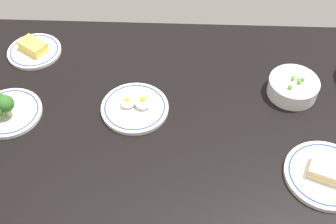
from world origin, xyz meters
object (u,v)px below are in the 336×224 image
plate_eggs (135,107)px  plate_cheese (34,50)px  plate_broccoli (6,110)px  plate_sandwich (326,174)px  bowl_peas (293,87)px

plate_eggs → plate_cheese: plate_eggs is taller
plate_broccoli → plate_sandwich: 89.09cm
plate_eggs → bowl_peas: bowl_peas is taller
plate_broccoli → plate_cheese: bearing=87.5°
plate_broccoli → bowl_peas: bearing=8.4°
plate_cheese → plate_sandwich: size_ratio=0.82×
plate_cheese → plate_eggs: bearing=-33.8°
bowl_peas → plate_broccoli: size_ratio=0.79×
plate_eggs → bowl_peas: bearing=10.2°
bowl_peas → plate_sandwich: 29.94cm
bowl_peas → plate_broccoli: (-83.02, -12.27, -0.45)cm
plate_sandwich → bowl_peas: bearing=98.4°
plate_cheese → plate_sandwich: bearing=-27.5°
plate_sandwich → plate_eggs: bearing=157.4°
plate_broccoli → plate_eggs: bearing=6.1°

